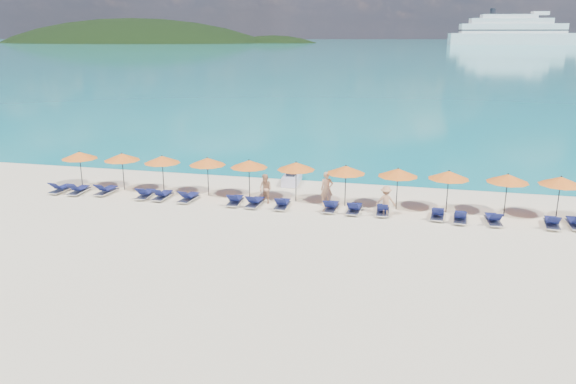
# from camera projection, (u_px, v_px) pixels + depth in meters

# --- Properties ---
(ground) EXTENTS (1400.00, 1400.00, 0.00)m
(ground) POSITION_uv_depth(u_px,v_px,m) (273.00, 234.00, 26.14)
(ground) COLOR beige
(sea) EXTENTS (1600.00, 1300.00, 0.01)m
(sea) POSITION_uv_depth(u_px,v_px,m) (422.00, 42.00, 643.77)
(sea) COLOR #1FA9B2
(sea) RESTS_ON ground
(headland_main) EXTENTS (374.00, 242.00, 126.50)m
(headland_main) POSITION_uv_depth(u_px,v_px,m) (135.00, 79.00, 609.25)
(headland_main) COLOR black
(headland_main) RESTS_ON ground
(headland_small) EXTENTS (162.00, 126.00, 85.50)m
(headland_small) POSITION_uv_depth(u_px,v_px,m) (273.00, 77.00, 593.42)
(headland_small) COLOR black
(headland_small) RESTS_ON ground
(cruise_ship) EXTENTS (129.31, 34.00, 35.60)m
(cruise_ship) POSITION_uv_depth(u_px,v_px,m) (528.00, 34.00, 473.00)
(cruise_ship) COLOR white
(cruise_ship) RESTS_ON ground
(jetski) EXTENTS (1.11, 2.56, 0.89)m
(jetski) POSITION_uv_depth(u_px,v_px,m) (292.00, 178.00, 34.86)
(jetski) COLOR silver
(jetski) RESTS_ON ground
(beachgoer_a) EXTENTS (0.81, 0.69, 1.89)m
(beachgoer_a) POSITION_uv_depth(u_px,v_px,m) (327.00, 189.00, 30.12)
(beachgoer_a) COLOR tan
(beachgoer_a) RESTS_ON ground
(beachgoer_b) EXTENTS (0.91, 0.76, 1.63)m
(beachgoer_b) POSITION_uv_depth(u_px,v_px,m) (265.00, 189.00, 30.64)
(beachgoer_b) COLOR tan
(beachgoer_b) RESTS_ON ground
(beachgoer_c) EXTENTS (1.04, 0.55, 1.56)m
(beachgoer_c) POSITION_uv_depth(u_px,v_px,m) (386.00, 201.00, 28.56)
(beachgoer_c) COLOR tan
(beachgoer_c) RESTS_ON ground
(umbrella_0) EXTENTS (2.10, 2.10, 2.28)m
(umbrella_0) POSITION_uv_depth(u_px,v_px,m) (79.00, 155.00, 33.37)
(umbrella_0) COLOR black
(umbrella_0) RESTS_ON ground
(umbrella_1) EXTENTS (2.10, 2.10, 2.28)m
(umbrella_1) POSITION_uv_depth(u_px,v_px,m) (122.00, 157.00, 32.93)
(umbrella_1) COLOR black
(umbrella_1) RESTS_ON ground
(umbrella_2) EXTENTS (2.10, 2.10, 2.28)m
(umbrella_2) POSITION_uv_depth(u_px,v_px,m) (162.00, 159.00, 32.26)
(umbrella_2) COLOR black
(umbrella_2) RESTS_ON ground
(umbrella_3) EXTENTS (2.10, 2.10, 2.28)m
(umbrella_3) POSITION_uv_depth(u_px,v_px,m) (207.00, 161.00, 31.75)
(umbrella_3) COLOR black
(umbrella_3) RESTS_ON ground
(umbrella_4) EXTENTS (2.10, 2.10, 2.28)m
(umbrella_4) POSITION_uv_depth(u_px,v_px,m) (249.00, 164.00, 31.17)
(umbrella_4) COLOR black
(umbrella_4) RESTS_ON ground
(umbrella_5) EXTENTS (2.10, 2.10, 2.28)m
(umbrella_5) POSITION_uv_depth(u_px,v_px,m) (296.00, 166.00, 30.66)
(umbrella_5) COLOR black
(umbrella_5) RESTS_ON ground
(umbrella_6) EXTENTS (2.10, 2.10, 2.28)m
(umbrella_6) POSITION_uv_depth(u_px,v_px,m) (346.00, 170.00, 29.85)
(umbrella_6) COLOR black
(umbrella_6) RESTS_ON ground
(umbrella_7) EXTENTS (2.10, 2.10, 2.28)m
(umbrella_7) POSITION_uv_depth(u_px,v_px,m) (398.00, 172.00, 29.24)
(umbrella_7) COLOR black
(umbrella_7) RESTS_ON ground
(umbrella_8) EXTENTS (2.10, 2.10, 2.28)m
(umbrella_8) POSITION_uv_depth(u_px,v_px,m) (449.00, 175.00, 28.72)
(umbrella_8) COLOR black
(umbrella_8) RESTS_ON ground
(umbrella_9) EXTENTS (2.10, 2.10, 2.28)m
(umbrella_9) POSITION_uv_depth(u_px,v_px,m) (508.00, 178.00, 28.06)
(umbrella_9) COLOR black
(umbrella_9) RESTS_ON ground
(umbrella_10) EXTENTS (2.10, 2.10, 2.28)m
(umbrella_10) POSITION_uv_depth(u_px,v_px,m) (561.00, 181.00, 27.56)
(umbrella_10) COLOR black
(umbrella_10) RESTS_ON ground
(lounger_0) EXTENTS (0.76, 1.75, 0.66)m
(lounger_0) POSITION_uv_depth(u_px,v_px,m) (61.00, 188.00, 32.92)
(lounger_0) COLOR silver
(lounger_0) RESTS_ON ground
(lounger_1) EXTENTS (0.69, 1.72, 0.66)m
(lounger_1) POSITION_uv_depth(u_px,v_px,m) (79.00, 190.00, 32.62)
(lounger_1) COLOR silver
(lounger_1) RESTS_ON ground
(lounger_2) EXTENTS (0.74, 1.74, 0.66)m
(lounger_2) POSITION_uv_depth(u_px,v_px,m) (106.00, 190.00, 32.53)
(lounger_2) COLOR silver
(lounger_2) RESTS_ON ground
(lounger_3) EXTENTS (0.73, 1.74, 0.66)m
(lounger_3) POSITION_uv_depth(u_px,v_px,m) (146.00, 194.00, 31.79)
(lounger_3) COLOR silver
(lounger_3) RESTS_ON ground
(lounger_4) EXTENTS (0.63, 1.70, 0.66)m
(lounger_4) POSITION_uv_depth(u_px,v_px,m) (162.00, 195.00, 31.54)
(lounger_4) COLOR silver
(lounger_4) RESTS_ON ground
(lounger_5) EXTENTS (0.75, 1.74, 0.66)m
(lounger_5) POSITION_uv_depth(u_px,v_px,m) (189.00, 197.00, 31.15)
(lounger_5) COLOR silver
(lounger_5) RESTS_ON ground
(lounger_6) EXTENTS (0.74, 1.74, 0.66)m
(lounger_6) POSITION_uv_depth(u_px,v_px,m) (235.00, 200.00, 30.56)
(lounger_6) COLOR silver
(lounger_6) RESTS_ON ground
(lounger_7) EXTENTS (0.71, 1.73, 0.66)m
(lounger_7) POSITION_uv_depth(u_px,v_px,m) (255.00, 202.00, 30.25)
(lounger_7) COLOR silver
(lounger_7) RESTS_ON ground
(lounger_8) EXTENTS (0.66, 1.71, 0.66)m
(lounger_8) POSITION_uv_depth(u_px,v_px,m) (282.00, 204.00, 29.92)
(lounger_8) COLOR silver
(lounger_8) RESTS_ON ground
(lounger_9) EXTENTS (0.71, 1.73, 0.66)m
(lounger_9) POSITION_uv_depth(u_px,v_px,m) (331.00, 206.00, 29.47)
(lounger_9) COLOR silver
(lounger_9) RESTS_ON ground
(lounger_10) EXTENTS (0.72, 1.73, 0.66)m
(lounger_10) POSITION_uv_depth(u_px,v_px,m) (354.00, 208.00, 29.14)
(lounger_10) COLOR silver
(lounger_10) RESTS_ON ground
(lounger_11) EXTENTS (0.68, 1.72, 0.66)m
(lounger_11) POSITION_uv_depth(u_px,v_px,m) (383.00, 210.00, 28.90)
(lounger_11) COLOR silver
(lounger_11) RESTS_ON ground
(lounger_12) EXTENTS (0.74, 1.74, 0.66)m
(lounger_12) POSITION_uv_depth(u_px,v_px,m) (438.00, 214.00, 28.24)
(lounger_12) COLOR silver
(lounger_12) RESTS_ON ground
(lounger_13) EXTENTS (0.72, 1.74, 0.66)m
(lounger_13) POSITION_uv_depth(u_px,v_px,m) (460.00, 217.00, 27.75)
(lounger_13) COLOR silver
(lounger_13) RESTS_ON ground
(lounger_14) EXTENTS (0.77, 1.75, 0.66)m
(lounger_14) POSITION_uv_depth(u_px,v_px,m) (493.00, 219.00, 27.45)
(lounger_14) COLOR silver
(lounger_14) RESTS_ON ground
(lounger_15) EXTENTS (0.75, 1.74, 0.66)m
(lounger_15) POSITION_uv_depth(u_px,v_px,m) (552.00, 223.00, 26.97)
(lounger_15) COLOR silver
(lounger_15) RESTS_ON ground
(lounger_16) EXTENTS (0.63, 1.70, 0.66)m
(lounger_16) POSITION_uv_depth(u_px,v_px,m) (575.00, 223.00, 26.90)
(lounger_16) COLOR silver
(lounger_16) RESTS_ON ground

